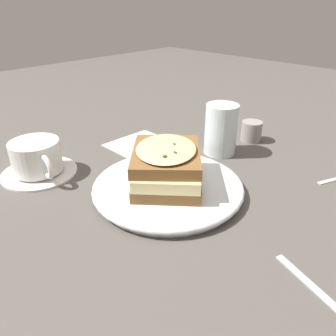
{
  "coord_description": "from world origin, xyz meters",
  "views": [
    {
      "loc": [
        0.35,
        0.29,
        0.29
      ],
      "look_at": [
        0.02,
        -0.03,
        0.04
      ],
      "focal_mm": 35.0,
      "sensor_mm": 36.0,
      "label": 1
    }
  ],
  "objects_px": {
    "sandwich": "(167,166)",
    "napkin": "(139,143)",
    "water_glass": "(221,129)",
    "teacup_with_saucer": "(37,160)",
    "condiment_pot": "(251,131)",
    "dinner_plate": "(168,187)"
  },
  "relations": [
    {
      "from": "dinner_plate",
      "to": "napkin",
      "type": "height_order",
      "value": "dinner_plate"
    },
    {
      "from": "sandwich",
      "to": "water_glass",
      "type": "height_order",
      "value": "water_glass"
    },
    {
      "from": "sandwich",
      "to": "condiment_pot",
      "type": "bearing_deg",
      "value": -176.67
    },
    {
      "from": "sandwich",
      "to": "napkin",
      "type": "distance_m",
      "value": 0.21
    },
    {
      "from": "condiment_pot",
      "to": "water_glass",
      "type": "bearing_deg",
      "value": -7.38
    },
    {
      "from": "condiment_pot",
      "to": "dinner_plate",
      "type": "bearing_deg",
      "value": 3.83
    },
    {
      "from": "water_glass",
      "to": "sandwich",
      "type": "bearing_deg",
      "value": 9.08
    },
    {
      "from": "sandwich",
      "to": "water_glass",
      "type": "relative_size",
      "value": 1.68
    },
    {
      "from": "dinner_plate",
      "to": "sandwich",
      "type": "height_order",
      "value": "sandwich"
    },
    {
      "from": "water_glass",
      "to": "napkin",
      "type": "bearing_deg",
      "value": -59.44
    },
    {
      "from": "sandwich",
      "to": "water_glass",
      "type": "bearing_deg",
      "value": -170.92
    },
    {
      "from": "napkin",
      "to": "teacup_with_saucer",
      "type": "bearing_deg",
      "value": -7.66
    },
    {
      "from": "napkin",
      "to": "condiment_pot",
      "type": "height_order",
      "value": "condiment_pot"
    },
    {
      "from": "sandwich",
      "to": "water_glass",
      "type": "xyz_separation_m",
      "value": [
        -0.18,
        -0.03,
        0.0
      ]
    },
    {
      "from": "teacup_with_saucer",
      "to": "napkin",
      "type": "height_order",
      "value": "teacup_with_saucer"
    },
    {
      "from": "water_glass",
      "to": "napkin",
      "type": "xyz_separation_m",
      "value": [
        0.09,
        -0.15,
        -0.05
      ]
    },
    {
      "from": "water_glass",
      "to": "condiment_pot",
      "type": "height_order",
      "value": "water_glass"
    },
    {
      "from": "teacup_with_saucer",
      "to": "condiment_pot",
      "type": "relative_size",
      "value": 3.18
    },
    {
      "from": "sandwich",
      "to": "teacup_with_saucer",
      "type": "bearing_deg",
      "value": -60.22
    },
    {
      "from": "teacup_with_saucer",
      "to": "water_glass",
      "type": "relative_size",
      "value": 1.4
    },
    {
      "from": "water_glass",
      "to": "dinner_plate",
      "type": "bearing_deg",
      "value": 9.81
    },
    {
      "from": "teacup_with_saucer",
      "to": "napkin",
      "type": "distance_m",
      "value": 0.22
    }
  ]
}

